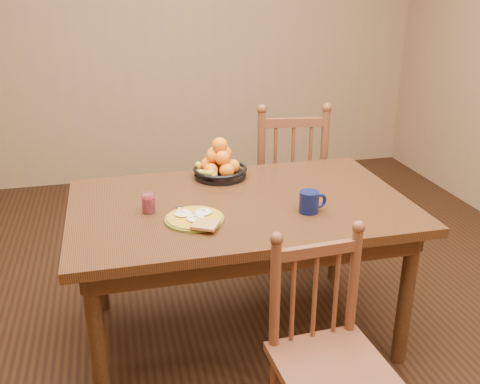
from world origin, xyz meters
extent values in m
cube|color=black|center=(0.00, 0.00, 0.00)|extent=(4.50, 5.00, 0.01)
cube|color=olive|center=(0.00, 2.50, 1.35)|extent=(4.50, 0.01, 2.70)
cube|color=black|center=(0.00, 0.00, 0.73)|extent=(1.60, 1.00, 0.04)
cube|color=black|center=(0.00, 0.42, 0.65)|extent=(1.40, 0.04, 0.10)
cube|color=black|center=(0.00, -0.42, 0.65)|extent=(1.40, 0.04, 0.10)
cube|color=black|center=(0.72, 0.00, 0.65)|extent=(0.04, 0.84, 0.10)
cube|color=black|center=(-0.72, 0.00, 0.65)|extent=(0.04, 0.84, 0.10)
cylinder|color=black|center=(-0.70, -0.40, 0.35)|extent=(0.07, 0.07, 0.70)
cylinder|color=black|center=(0.70, -0.40, 0.35)|extent=(0.07, 0.07, 0.70)
cylinder|color=black|center=(-0.70, 0.40, 0.35)|extent=(0.07, 0.07, 0.70)
cylinder|color=black|center=(0.70, 0.40, 0.35)|extent=(0.07, 0.07, 0.70)
cube|color=#4F2817|center=(0.51, 0.83, 0.48)|extent=(0.53, 0.52, 0.04)
cylinder|color=#4F2817|center=(0.73, 0.98, 0.23)|extent=(0.04, 0.04, 0.46)
cylinder|color=#4F2817|center=(0.35, 1.04, 0.23)|extent=(0.04, 0.04, 0.46)
cylinder|color=#4F2817|center=(0.68, 0.62, 0.23)|extent=(0.04, 0.04, 0.46)
cylinder|color=#4F2817|center=(0.30, 0.68, 0.23)|extent=(0.04, 0.04, 0.46)
cylinder|color=#4F2817|center=(0.67, 0.60, 0.76)|extent=(0.05, 0.05, 0.56)
cylinder|color=#4F2817|center=(0.29, 0.66, 0.76)|extent=(0.05, 0.05, 0.56)
cylinder|color=#4F2817|center=(0.48, 0.63, 0.70)|extent=(0.02, 0.02, 0.43)
cube|color=#4F2817|center=(0.48, 0.63, 0.95)|extent=(0.38, 0.09, 0.05)
cube|color=#4F2817|center=(0.15, -0.82, 0.41)|extent=(0.42, 0.40, 0.04)
cylinder|color=#4F2817|center=(0.30, -0.66, 0.20)|extent=(0.03, 0.03, 0.39)
cylinder|color=#4F2817|center=(-0.03, -0.66, 0.64)|extent=(0.04, 0.04, 0.47)
cylinder|color=#4F2817|center=(0.30, -0.64, 0.64)|extent=(0.04, 0.04, 0.47)
cylinder|color=#4F2817|center=(0.14, -0.65, 0.60)|extent=(0.02, 0.02, 0.36)
cube|color=#4F2817|center=(0.14, -0.65, 0.81)|extent=(0.33, 0.05, 0.05)
cylinder|color=#59601E|center=(-0.25, -0.16, 0.76)|extent=(0.26, 0.26, 0.01)
cylinder|color=#BC8618|center=(-0.25, -0.16, 0.76)|extent=(0.24, 0.24, 0.01)
ellipsoid|color=silver|center=(-0.29, -0.12, 0.77)|extent=(0.08, 0.08, 0.01)
cube|color=#F2E08C|center=(-0.29, -0.12, 0.79)|extent=(0.02, 0.02, 0.01)
ellipsoid|color=silver|center=(-0.20, -0.13, 0.77)|extent=(0.08, 0.08, 0.01)
cube|color=#F2E08C|center=(-0.20, -0.13, 0.79)|extent=(0.02, 0.02, 0.01)
ellipsoid|color=silver|center=(-0.25, -0.19, 0.77)|extent=(0.08, 0.08, 0.01)
cube|color=#F2E08C|center=(-0.25, -0.19, 0.79)|extent=(0.02, 0.02, 0.01)
cube|color=brown|center=(-0.22, -0.26, 0.78)|extent=(0.14, 0.14, 0.01)
cube|color=silver|center=(-0.31, -0.17, 0.75)|extent=(0.05, 0.14, 0.00)
cube|color=silver|center=(-0.30, -0.09, 0.75)|extent=(0.04, 0.05, 0.00)
cube|color=silver|center=(-0.28, -0.08, 0.75)|extent=(0.04, 0.12, 0.00)
ellipsoid|color=silver|center=(-0.29, 0.00, 0.76)|extent=(0.03, 0.04, 0.01)
cylinder|color=#091035|center=(0.28, -0.19, 0.80)|extent=(0.09, 0.09, 0.10)
torus|color=#091035|center=(0.33, -0.19, 0.80)|extent=(0.07, 0.03, 0.07)
cylinder|color=black|center=(0.28, -0.19, 0.85)|extent=(0.08, 0.08, 0.00)
cylinder|color=silver|center=(-0.43, -0.02, 0.80)|extent=(0.06, 0.06, 0.09)
cylinder|color=maroon|center=(-0.43, -0.02, 0.79)|extent=(0.05, 0.05, 0.07)
cylinder|color=black|center=(-0.02, 0.36, 0.76)|extent=(0.28, 0.28, 0.02)
torus|color=black|center=(-0.02, 0.36, 0.80)|extent=(0.29, 0.29, 0.02)
cylinder|color=black|center=(-0.02, 0.36, 0.75)|extent=(0.10, 0.10, 0.01)
sphere|color=orange|center=(0.05, 0.36, 0.81)|extent=(0.07, 0.07, 0.07)
sphere|color=orange|center=(0.00, 0.42, 0.81)|extent=(0.08, 0.08, 0.08)
sphere|color=orange|center=(-0.08, 0.40, 0.81)|extent=(0.08, 0.08, 0.08)
sphere|color=orange|center=(-0.08, 0.31, 0.81)|extent=(0.07, 0.07, 0.07)
sphere|color=orange|center=(0.00, 0.29, 0.81)|extent=(0.08, 0.08, 0.08)
sphere|color=orange|center=(0.01, 0.39, 0.87)|extent=(0.08, 0.08, 0.08)
sphere|color=orange|center=(-0.06, 0.37, 0.87)|extent=(0.07, 0.07, 0.07)
sphere|color=orange|center=(-0.02, 0.32, 0.87)|extent=(0.08, 0.08, 0.08)
sphere|color=orange|center=(-0.02, 0.36, 0.93)|extent=(0.08, 0.08, 0.08)
sphere|color=orange|center=(-0.04, 0.41, 0.87)|extent=(0.07, 0.07, 0.07)
cylinder|color=yellow|center=(-0.11, 0.32, 0.80)|extent=(0.10, 0.17, 0.07)
camera|label=1|loc=(-0.56, -2.28, 1.75)|focal=40.00mm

